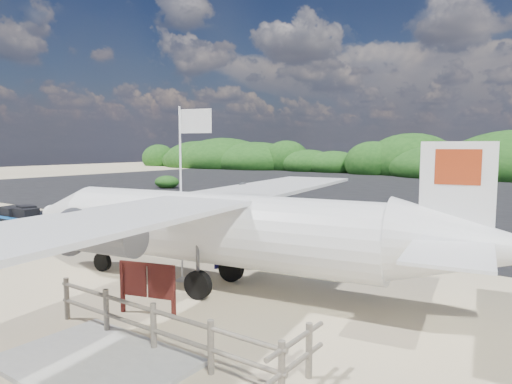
% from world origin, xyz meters
% --- Properties ---
extents(ground, '(160.00, 160.00, 0.00)m').
position_xyz_m(ground, '(0.00, 0.00, 0.00)').
color(ground, beige).
extents(asphalt_apron, '(90.00, 50.00, 0.04)m').
position_xyz_m(asphalt_apron, '(0.00, 30.00, 0.00)').
color(asphalt_apron, '#B2B2B2').
rests_on(asphalt_apron, ground).
extents(lagoon, '(9.00, 7.00, 0.40)m').
position_xyz_m(lagoon, '(-9.00, 1.50, 0.00)').
color(lagoon, '#B2B2B2').
rests_on(lagoon, ground).
extents(walkway_pad, '(3.50, 2.50, 0.10)m').
position_xyz_m(walkway_pad, '(5.50, -6.00, 0.00)').
color(walkway_pad, '#B2B2B2').
rests_on(walkway_pad, ground).
extents(vegetation_band, '(124.00, 8.00, 4.40)m').
position_xyz_m(vegetation_band, '(0.00, 55.00, 0.00)').
color(vegetation_band, '#B2B2B2').
rests_on(vegetation_band, ground).
extents(fence, '(6.40, 2.00, 1.10)m').
position_xyz_m(fence, '(6.00, -5.00, 0.00)').
color(fence, '#B2B2B2').
rests_on(fence, ground).
extents(baggage_cart, '(3.27, 1.97, 1.60)m').
position_xyz_m(baggage_cart, '(-5.57, -1.51, 0.00)').
color(baggage_cart, '#0C54B9').
rests_on(baggage_cart, ground).
extents(flagpole, '(1.12, 0.68, 5.25)m').
position_xyz_m(flagpole, '(2.99, -1.16, 0.00)').
color(flagpole, white).
rests_on(flagpole, ground).
extents(signboard, '(1.59, 0.59, 1.33)m').
position_xyz_m(signboard, '(4.37, -3.73, 0.00)').
color(signboard, '#4E1B16').
rests_on(signboard, ground).
extents(crew_a, '(0.71, 0.59, 1.67)m').
position_xyz_m(crew_a, '(-3.87, 0.71, 0.83)').
color(crew_a, '#171551').
rests_on(crew_a, ground).
extents(crew_b, '(1.07, 0.92, 1.88)m').
position_xyz_m(crew_b, '(2.52, 1.45, 0.94)').
color(crew_b, '#171551').
rests_on(crew_b, ground).
extents(crew_c, '(1.17, 0.77, 1.85)m').
position_xyz_m(crew_c, '(3.07, 0.54, 0.93)').
color(crew_c, '#171551').
rests_on(crew_c, ground).
extents(aircraft_small, '(11.52, 11.52, 2.97)m').
position_xyz_m(aircraft_small, '(-13.33, 31.89, 0.00)').
color(aircraft_small, '#B2B2B2').
rests_on(aircraft_small, ground).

